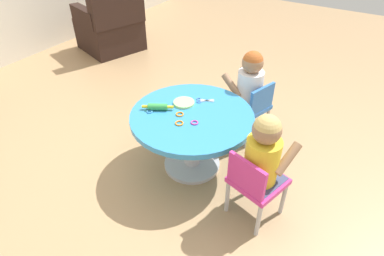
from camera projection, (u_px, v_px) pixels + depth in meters
The scene contains 14 objects.
ground_plane at pixel (192, 165), 2.59m from camera, with size 10.00×10.00×0.00m, color tan.
craft_table at pixel (192, 127), 2.37m from camera, with size 0.89×0.89×0.49m.
child_chair_left at pixel (255, 182), 2.02m from camera, with size 0.37×0.37×0.54m.
seated_child_left at pixel (264, 152), 1.90m from camera, with size 0.41×0.35×0.51m.
child_chair_right at pixel (251, 107), 2.71m from camera, with size 0.37×0.37×0.54m.
seated_child_right at pixel (250, 81), 2.60m from camera, with size 0.36×0.41×0.51m.
armchair_dark at pixel (111, 27), 4.28m from camera, with size 0.88×0.90×0.85m.
rolling_pin at pixel (158, 107), 2.33m from camera, with size 0.13×0.21×0.05m.
craft_scissors at pixel (202, 100), 2.44m from camera, with size 0.12×0.14×0.01m.
playdough_blob_0 at pixel (184, 103), 2.40m from camera, with size 0.16×0.16×0.02m, color #B2E58C.
cookie_cutter_0 at pixel (179, 123), 2.20m from camera, with size 0.06×0.06×0.01m, color orange.
cookie_cutter_1 at pixel (150, 111), 2.32m from camera, with size 0.05×0.05×0.01m, color #3F99D8.
cookie_cutter_2 at pixel (195, 123), 2.21m from camera, with size 0.05×0.05×0.01m, color #D83FA5.
cookie_cutter_3 at pixel (180, 114), 2.29m from camera, with size 0.06×0.06×0.01m, color orange.
Camera 1 is at (-1.61, -1.01, 1.78)m, focal length 30.21 mm.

